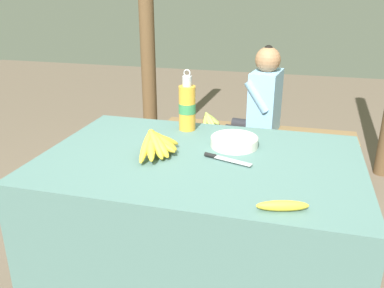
{
  "coord_description": "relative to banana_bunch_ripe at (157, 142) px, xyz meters",
  "views": [
    {
      "loc": [
        0.41,
        -1.65,
        1.5
      ],
      "look_at": [
        -0.05,
        0.05,
        0.82
      ],
      "focal_mm": 38.0,
      "sensor_mm": 36.0,
      "label": 1
    }
  ],
  "objects": [
    {
      "name": "knife",
      "position": [
        0.29,
        0.02,
        -0.05
      ],
      "size": [
        0.23,
        0.09,
        0.02
      ],
      "rotation": [
        0.0,
        0.0,
        -0.31
      ],
      "color": "#BCBCC1",
      "rests_on": "market_counter"
    },
    {
      "name": "loose_banana_front",
      "position": [
        0.59,
        -0.36,
        -0.04
      ],
      "size": [
        0.19,
        0.09,
        0.04
      ],
      "rotation": [
        0.0,
        0.0,
        0.27
      ],
      "color": "gold",
      "rests_on": "market_counter"
    },
    {
      "name": "water_bottle",
      "position": [
        0.04,
        0.38,
        0.07
      ],
      "size": [
        0.09,
        0.09,
        0.33
      ],
      "color": "gold",
      "rests_on": "market_counter"
    },
    {
      "name": "serving_bowl",
      "position": [
        0.32,
        0.2,
        -0.04
      ],
      "size": [
        0.23,
        0.23,
        0.05
      ],
      "color": "silver",
      "rests_on": "market_counter"
    },
    {
      "name": "support_post_near",
      "position": [
        -0.75,
        1.88,
        0.43
      ],
      "size": [
        0.13,
        0.13,
        2.56
      ],
      "color": "brown",
      "rests_on": "ground_plane"
    },
    {
      "name": "banana_bunch_ripe",
      "position": [
        0.0,
        0.0,
        0.0
      ],
      "size": [
        0.16,
        0.28,
        0.13
      ],
      "color": "#4C381E",
      "rests_on": "market_counter"
    },
    {
      "name": "seated_vendor",
      "position": [
        0.31,
        1.5,
        -0.21
      ],
      "size": [
        0.43,
        0.41,
        1.1
      ],
      "rotation": [
        0.0,
        0.0,
        3.01
      ],
      "color": "#232328",
      "rests_on": "ground_plane"
    },
    {
      "name": "market_counter",
      "position": [
        0.2,
        0.03,
        -0.45
      ],
      "size": [
        1.44,
        0.95,
        0.78
      ],
      "color": "#4C706B",
      "rests_on": "ground_plane"
    },
    {
      "name": "banana_bunch_green",
      "position": [
        -0.1,
        1.52,
        -0.36
      ],
      "size": [
        0.16,
        0.24,
        0.13
      ],
      "color": "#4C381E",
      "rests_on": "wooden_bench"
    },
    {
      "name": "wooden_bench",
      "position": [
        0.3,
        1.53,
        -0.49
      ],
      "size": [
        1.55,
        0.32,
        0.42
      ],
      "color": "brown",
      "rests_on": "ground_plane"
    }
  ]
}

